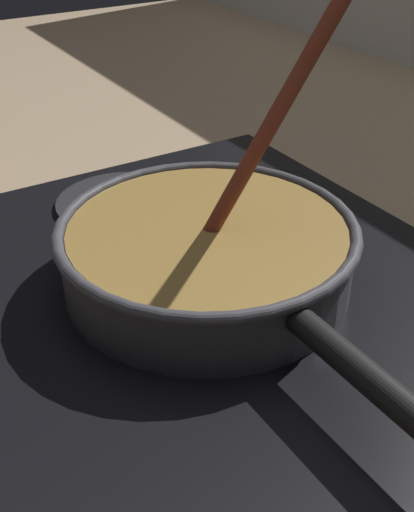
% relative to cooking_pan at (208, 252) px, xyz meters
% --- Properties ---
extents(ground, '(2.40, 1.60, 0.04)m').
position_rel_cooking_pan_xyz_m(ground, '(-0.01, -0.08, -0.07)').
color(ground, '#9E8466').
extents(hob_plate, '(0.56, 0.48, 0.01)m').
position_rel_cooking_pan_xyz_m(hob_plate, '(-0.00, -0.00, -0.04)').
color(hob_plate, black).
rests_on(hob_plate, ground).
extents(burner_ring, '(0.16, 0.16, 0.01)m').
position_rel_cooking_pan_xyz_m(burner_ring, '(-0.00, -0.00, -0.03)').
color(burner_ring, '#592D0C').
rests_on(burner_ring, hob_plate).
extents(spare_burner, '(0.15, 0.15, 0.01)m').
position_rel_cooking_pan_xyz_m(spare_burner, '(-0.18, -0.00, -0.03)').
color(spare_burner, '#262628').
rests_on(spare_burner, hob_plate).
extents(cooking_pan, '(0.42, 0.27, 0.30)m').
position_rel_cooking_pan_xyz_m(cooking_pan, '(0.00, 0.00, 0.00)').
color(cooking_pan, '#38383D').
rests_on(cooking_pan, hob_plate).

